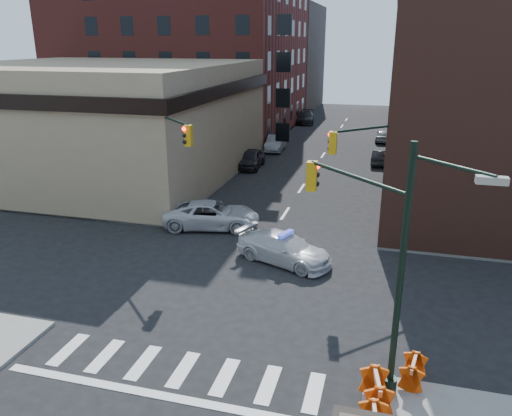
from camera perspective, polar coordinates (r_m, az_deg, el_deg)
The scene contains 28 objects.
ground at distance 23.52m, azimuth -1.77°, elevation -8.42°, with size 140.00×140.00×0.00m, color black.
sidewalk_nw at distance 61.22m, azimuth -13.72°, elevation 8.10°, with size 34.00×54.50×0.15m, color gray.
bank_building at distance 43.69m, azimuth -17.33°, elevation 9.64°, with size 22.00×22.00×9.00m, color #998264.
apartment_block at distance 64.91m, azimuth -7.66°, elevation 19.62°, with size 25.00×25.00×24.00m, color maroon.
commercial_row_ne at distance 43.23m, azimuth 24.75°, elevation 12.07°, with size 14.00×34.00×14.00m, color #532C21.
filler_nw at distance 85.01m, azimuth 0.00°, elevation 16.80°, with size 20.00×18.00×16.00m, color #51473C.
filler_ne at distance 78.56m, azimuth 21.49°, elevation 13.95°, with size 16.00×16.00×12.00m, color maroon.
signal_pole_se at distance 15.72m, azimuth 13.54°, elevation -4.65°, with size 5.40×5.27×8.00m.
signal_pole_nw at distance 28.77m, azimuth -10.01°, elevation 5.58°, with size 3.58×3.67×8.00m.
signal_pole_ne at distance 26.16m, azimuth 14.00°, elevation 4.01°, with size 3.67×3.58×8.00m.
tree_ne_near at distance 46.61m, azimuth 16.80°, elevation 8.95°, with size 3.00×3.00×4.85m.
tree_ne_far at distance 54.52m, azimuth 16.67°, elevation 10.26°, with size 3.00×3.00×4.85m.
police_car at distance 25.24m, azimuth 3.22°, elevation -4.62°, with size 2.07×5.10×1.48m, color silver.
pickup at distance 29.91m, azimuth -5.08°, elevation -0.78°, with size 2.63×5.70×1.58m, color silver.
parked_car_wnear at distance 44.12m, azimuth -0.60°, elevation 5.66°, with size 1.88×4.68×1.60m, color black.
parked_car_wfar at distance 51.23m, azimuth 2.26°, elevation 7.44°, with size 1.64×4.70×1.55m, color gray.
parked_car_wdeep at distance 68.94m, azimuth 5.69°, elevation 10.27°, with size 2.23×5.49×1.59m, color black.
parked_car_enear at distance 46.75m, azimuth 14.03°, elevation 5.66°, with size 1.38×3.95×1.30m, color black.
parked_car_efar at distance 57.57m, azimuth 14.38°, elevation 8.04°, with size 1.64×4.09×1.39m, color #919499.
pedestrian_a at distance 33.43m, azimuth -9.32°, elevation 1.63°, with size 0.67×0.44×1.82m, color black.
pedestrian_b at distance 32.21m, azimuth -16.29°, elevation 0.57°, with size 0.95×0.74×1.94m, color black.
pedestrian_c at distance 33.04m, azimuth -15.53°, elevation 0.90°, with size 1.02×0.42×1.73m, color #1E242E.
barrel_road at distance 25.32m, azimuth 4.31°, elevation -5.22°, with size 0.53×0.53×0.95m, color #EF400B.
barrel_bank at distance 30.64m, azimuth -5.62°, elevation -0.96°, with size 0.52×0.52×0.94m, color #D46009.
barricade_se_a at distance 17.58m, azimuth 17.49°, elevation -17.44°, with size 1.17×0.58×0.87m, color orange, non-canonical shape.
barricade_se_b at distance 16.40m, azimuth 13.56°, elevation -19.70°, with size 1.35×0.68×1.01m, color #C95109, non-canonical shape.
barricade_nw_a at distance 32.48m, azimuth -9.14°, elevation 0.19°, with size 1.08×0.54×0.81m, color #DE490A, non-canonical shape.
barricade_nw_b at distance 34.74m, azimuth -16.68°, elevation 1.00°, with size 1.31×0.66×0.98m, color #C65709, non-canonical shape.
Camera 1 is at (6.15, -20.03, 10.68)m, focal length 35.00 mm.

